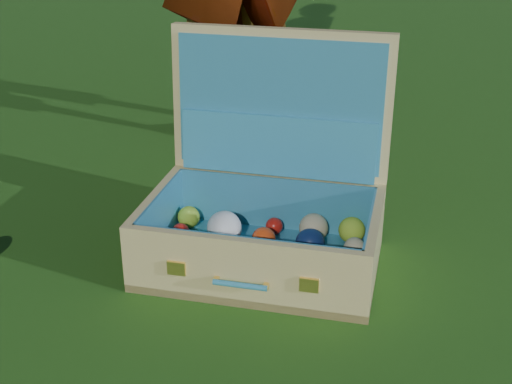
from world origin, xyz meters
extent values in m
plane|color=#215114|center=(0.00, 0.00, 0.00)|extent=(60.00, 60.00, 0.00)
cube|color=#DDC477|center=(0.07, -0.19, 0.01)|extent=(0.73, 0.62, 0.02)
cube|color=#DDC477|center=(-0.01, -0.37, 0.09)|extent=(0.58, 0.26, 0.19)
cube|color=#DDC477|center=(0.14, -0.01, 0.09)|extent=(0.58, 0.26, 0.19)
cube|color=#DDC477|center=(-0.21, -0.07, 0.09)|extent=(0.16, 0.35, 0.19)
cube|color=#DDC477|center=(0.34, -0.30, 0.09)|extent=(0.16, 0.35, 0.19)
cube|color=teal|center=(0.07, -0.19, 0.03)|extent=(0.67, 0.56, 0.01)
cube|color=teal|center=(0.00, -0.35, 0.10)|extent=(0.53, 0.23, 0.16)
cube|color=teal|center=(0.14, -0.02, 0.10)|extent=(0.53, 0.23, 0.16)
cube|color=teal|center=(-0.20, -0.08, 0.10)|extent=(0.15, 0.34, 0.16)
cube|color=teal|center=(0.33, -0.30, 0.10)|extent=(0.15, 0.34, 0.16)
cube|color=#DDC477|center=(0.16, 0.03, 0.39)|extent=(0.59, 0.30, 0.41)
cube|color=teal|center=(0.15, 0.01, 0.39)|extent=(0.54, 0.25, 0.37)
cube|color=teal|center=(0.14, 0.00, 0.28)|extent=(0.52, 0.24, 0.17)
cube|color=#F2C659|center=(-0.17, -0.32, 0.09)|extent=(0.05, 0.03, 0.04)
cube|color=#F2C659|center=(0.14, -0.44, 0.09)|extent=(0.05, 0.03, 0.04)
cylinder|color=teal|center=(-0.02, -0.39, 0.08)|extent=(0.13, 0.07, 0.01)
cube|color=#F2C659|center=(-0.08, -0.36, 0.08)|extent=(0.02, 0.02, 0.01)
cube|color=#F2C659|center=(0.04, -0.41, 0.08)|extent=(0.02, 0.02, 0.01)
sphere|color=#9DC42F|center=(-0.20, -0.21, 0.07)|extent=(0.08, 0.08, 0.08)
sphere|color=#9DC42F|center=(-0.10, -0.27, 0.06)|extent=(0.07, 0.07, 0.07)
sphere|color=silver|center=(0.02, -0.30, 0.06)|extent=(0.06, 0.06, 0.06)
sphere|color=#FF4815|center=(0.12, -0.36, 0.06)|extent=(0.06, 0.06, 0.06)
sphere|color=#0E1F49|center=(0.23, -0.40, 0.06)|extent=(0.06, 0.06, 0.06)
sphere|color=#9DC42F|center=(-0.18, -0.13, 0.06)|extent=(0.07, 0.07, 0.07)
sphere|color=silver|center=(-0.06, -0.19, 0.07)|extent=(0.09, 0.09, 0.09)
sphere|color=#9DC42F|center=(0.04, -0.23, 0.06)|extent=(0.07, 0.07, 0.07)
sphere|color=#B57818|center=(0.16, -0.28, 0.06)|extent=(0.07, 0.07, 0.07)
sphere|color=#B57818|center=(0.27, -0.33, 0.07)|extent=(0.07, 0.07, 0.07)
sphere|color=#B1160E|center=(-0.14, -0.05, 0.05)|extent=(0.05, 0.05, 0.05)
sphere|color=silver|center=(-0.02, -0.09, 0.08)|extent=(0.10, 0.10, 0.10)
sphere|color=#FF4815|center=(0.08, -0.15, 0.06)|extent=(0.07, 0.07, 0.07)
sphere|color=#0E1F49|center=(0.20, -0.20, 0.07)|extent=(0.08, 0.08, 0.08)
sphere|color=#C3B88A|center=(0.31, -0.23, 0.06)|extent=(0.06, 0.06, 0.06)
sphere|color=#9DC42F|center=(-0.11, 0.02, 0.06)|extent=(0.06, 0.06, 0.06)
sphere|color=#FF4815|center=(0.00, -0.01, 0.05)|extent=(0.05, 0.05, 0.05)
sphere|color=#B1160E|center=(0.13, -0.06, 0.05)|extent=(0.05, 0.05, 0.05)
sphere|color=#C3B88A|center=(0.23, -0.12, 0.07)|extent=(0.08, 0.08, 0.08)
sphere|color=#9DC42F|center=(0.33, -0.14, 0.07)|extent=(0.08, 0.08, 0.08)
camera|label=1|loc=(-0.23, -1.84, 0.99)|focal=50.00mm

